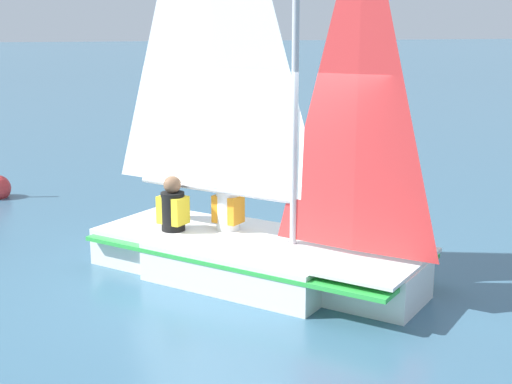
{
  "coord_description": "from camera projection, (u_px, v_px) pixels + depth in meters",
  "views": [
    {
      "loc": [
        -2.48,
        -7.87,
        3.0
      ],
      "look_at": [
        0.0,
        0.0,
        1.06
      ],
      "focal_mm": 50.0,
      "sensor_mm": 36.0,
      "label": 1
    }
  ],
  "objects": [
    {
      "name": "sailboat_main",
      "position": [
        253.0,
        209.0,
        8.55
      ],
      "size": [
        3.89,
        4.14,
        6.04
      ],
      "rotation": [
        0.0,
        0.0,
        5.42
      ],
      "color": "white",
      "rests_on": "ground_plane"
    },
    {
      "name": "sailor_crew",
      "position": [
        173.0,
        218.0,
        9.01
      ],
      "size": [
        0.42,
        0.43,
        1.16
      ],
      "rotation": [
        0.0,
        0.0,
        5.42
      ],
      "color": "black",
      "rests_on": "ground_plane"
    },
    {
      "name": "ground_plane",
      "position": [
        256.0,
        276.0,
        8.72
      ],
      "size": [
        260.0,
        260.0,
        0.0
      ],
      "primitive_type": "plane",
      "color": "#38607A"
    },
    {
      "name": "sailor_helm",
      "position": [
        228.0,
        216.0,
        9.05
      ],
      "size": [
        0.42,
        0.43,
        1.16
      ],
      "rotation": [
        0.0,
        0.0,
        5.42
      ],
      "color": "black",
      "rests_on": "ground_plane"
    }
  ]
}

